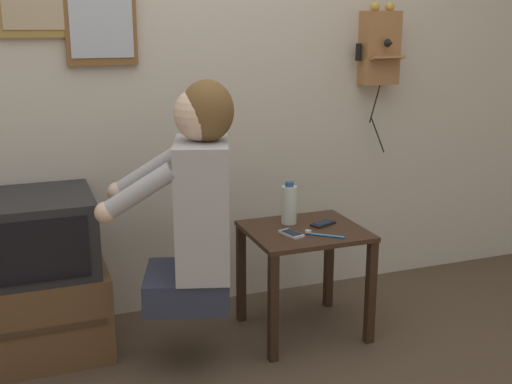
{
  "coord_description": "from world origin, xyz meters",
  "views": [
    {
      "loc": [
        -0.73,
        -2.06,
        1.48
      ],
      "look_at": [
        0.23,
        0.51,
        0.75
      ],
      "focal_mm": 45.0,
      "sensor_mm": 36.0,
      "label": 1
    }
  ],
  "objects_px": {
    "wall_phone_antique": "(379,47)",
    "person": "(196,199)",
    "toothbrush": "(322,235)",
    "cell_phone_spare": "(323,224)",
    "cell_phone_held": "(291,234)",
    "television": "(31,234)",
    "water_bottle": "(289,204)"
  },
  "relations": [
    {
      "from": "television",
      "to": "cell_phone_held",
      "type": "bearing_deg",
      "value": -15.16
    },
    {
      "from": "cell_phone_spare",
      "to": "water_bottle",
      "type": "relative_size",
      "value": 0.67
    },
    {
      "from": "cell_phone_held",
      "to": "cell_phone_spare",
      "type": "relative_size",
      "value": 0.98
    },
    {
      "from": "cell_phone_spare",
      "to": "water_bottle",
      "type": "xyz_separation_m",
      "value": [
        -0.14,
        0.08,
        0.09
      ]
    },
    {
      "from": "television",
      "to": "wall_phone_antique",
      "type": "distance_m",
      "value": 2.01
    },
    {
      "from": "cell_phone_spare",
      "to": "person",
      "type": "bearing_deg",
      "value": -102.95
    },
    {
      "from": "cell_phone_spare",
      "to": "wall_phone_antique",
      "type": "bearing_deg",
      "value": 105.09
    },
    {
      "from": "person",
      "to": "cell_phone_held",
      "type": "height_order",
      "value": "person"
    },
    {
      "from": "television",
      "to": "water_bottle",
      "type": "xyz_separation_m",
      "value": [
        1.18,
        -0.14,
        0.05
      ]
    },
    {
      "from": "cell_phone_spare",
      "to": "water_bottle",
      "type": "bearing_deg",
      "value": -144.41
    },
    {
      "from": "cell_phone_spare",
      "to": "cell_phone_held",
      "type": "bearing_deg",
      "value": -91.35
    },
    {
      "from": "television",
      "to": "cell_phone_held",
      "type": "xyz_separation_m",
      "value": [
        1.12,
        -0.3,
        -0.04
      ]
    },
    {
      "from": "wall_phone_antique",
      "to": "toothbrush",
      "type": "height_order",
      "value": "wall_phone_antique"
    },
    {
      "from": "wall_phone_antique",
      "to": "cell_phone_spare",
      "type": "xyz_separation_m",
      "value": [
        -0.52,
        -0.42,
        -0.81
      ]
    },
    {
      "from": "person",
      "to": "wall_phone_antique",
      "type": "height_order",
      "value": "wall_phone_antique"
    },
    {
      "from": "cell_phone_held",
      "to": "cell_phone_spare",
      "type": "bearing_deg",
      "value": 7.07
    },
    {
      "from": "person",
      "to": "television",
      "type": "xyz_separation_m",
      "value": [
        -0.66,
        0.35,
        -0.19
      ]
    },
    {
      "from": "wall_phone_antique",
      "to": "person",
      "type": "bearing_deg",
      "value": -155.09
    },
    {
      "from": "person",
      "to": "water_bottle",
      "type": "height_order",
      "value": "person"
    },
    {
      "from": "television",
      "to": "toothbrush",
      "type": "bearing_deg",
      "value": -16.43
    },
    {
      "from": "toothbrush",
      "to": "television",
      "type": "bearing_deg",
      "value": 112.75
    },
    {
      "from": "person",
      "to": "water_bottle",
      "type": "distance_m",
      "value": 0.58
    },
    {
      "from": "cell_phone_held",
      "to": "wall_phone_antique",
      "type": "bearing_deg",
      "value": 19.46
    },
    {
      "from": "cell_phone_spare",
      "to": "toothbrush",
      "type": "distance_m",
      "value": 0.17
    },
    {
      "from": "person",
      "to": "toothbrush",
      "type": "height_order",
      "value": "person"
    },
    {
      "from": "person",
      "to": "television",
      "type": "relative_size",
      "value": 1.78
    },
    {
      "from": "television",
      "to": "cell_phone_spare",
      "type": "bearing_deg",
      "value": -9.42
    },
    {
      "from": "toothbrush",
      "to": "cell_phone_spare",
      "type": "bearing_deg",
      "value": 11.35
    },
    {
      "from": "cell_phone_held",
      "to": "toothbrush",
      "type": "xyz_separation_m",
      "value": [
        0.12,
        -0.06,
        0.0
      ]
    },
    {
      "from": "wall_phone_antique",
      "to": "cell_phone_held",
      "type": "height_order",
      "value": "wall_phone_antique"
    },
    {
      "from": "cell_phone_held",
      "to": "cell_phone_spare",
      "type": "xyz_separation_m",
      "value": [
        0.2,
        0.08,
        0.0
      ]
    },
    {
      "from": "person",
      "to": "water_bottle",
      "type": "relative_size",
      "value": 4.66
    }
  ]
}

